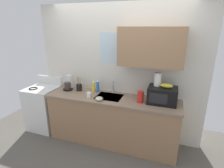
{
  "coord_description": "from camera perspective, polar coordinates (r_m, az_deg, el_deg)",
  "views": [
    {
      "loc": [
        0.96,
        -2.75,
        2.1
      ],
      "look_at": [
        0.0,
        0.0,
        1.15
      ],
      "focal_mm": 28.39,
      "sensor_mm": 36.0,
      "label": 1
    }
  ],
  "objects": [
    {
      "name": "sink_faucet",
      "position": [
        3.35,
        0.35,
        -0.9
      ],
      "size": [
        0.03,
        0.03,
        0.23
      ],
      "primitive_type": "cylinder",
      "color": "#B2B5BA",
      "rests_on": "counter_unit"
    },
    {
      "name": "stove_range",
      "position": [
        4.06,
        -21.0,
        -7.07
      ],
      "size": [
        0.6,
        0.6,
        1.08
      ],
      "color": "white",
      "rests_on": "ground"
    },
    {
      "name": "banana_bunch",
      "position": [
        2.94,
        17.16,
        -0.49
      ],
      "size": [
        0.2,
        0.11,
        0.07
      ],
      "primitive_type": "ellipsoid",
      "color": "gold",
      "rests_on": "microwave"
    },
    {
      "name": "kitchen_wall_assembly",
      "position": [
        3.26,
        3.85,
        4.95
      ],
      "size": [
        3.14,
        0.42,
        2.5
      ],
      "color": "silver",
      "rests_on": "ground"
    },
    {
      "name": "paper_towel_roll",
      "position": [
        2.98,
        14.46,
        1.46
      ],
      "size": [
        0.11,
        0.11,
        0.22
      ],
      "primitive_type": "cylinder",
      "color": "white",
      "rests_on": "microwave"
    },
    {
      "name": "small_bowl",
      "position": [
        3.02,
        -4.16,
        -4.72
      ],
      "size": [
        0.13,
        0.13,
        0.06
      ],
      "primitive_type": "ellipsoid",
      "color": "beige",
      "rests_on": "counter_unit"
    },
    {
      "name": "counter_unit",
      "position": [
        3.35,
        -0.02,
        -11.32
      ],
      "size": [
        2.37,
        0.63,
        0.9
      ],
      "color": "#9E7551",
      "rests_on": "ground"
    },
    {
      "name": "dish_soap_bottle_yellow",
      "position": [
        3.4,
        -5.94,
        -0.78
      ],
      "size": [
        0.06,
        0.06,
        0.23
      ],
      "color": "yellow",
      "rests_on": "counter_unit"
    },
    {
      "name": "utensil_crock",
      "position": [
        3.52,
        -10.53,
        -1.01
      ],
      "size": [
        0.11,
        0.11,
        0.3
      ],
      "color": "black",
      "rests_on": "counter_unit"
    },
    {
      "name": "dish_soap_bottle_blue",
      "position": [
        3.37,
        -4.63,
        -0.79
      ],
      "size": [
        0.06,
        0.06,
        0.25
      ],
      "color": "blue",
      "rests_on": "counter_unit"
    },
    {
      "name": "coffee_maker",
      "position": [
        3.61,
        -13.83,
        -0.14
      ],
      "size": [
        0.19,
        0.21,
        0.28
      ],
      "color": "black",
      "rests_on": "counter_unit"
    },
    {
      "name": "microwave",
      "position": [
        3.0,
        15.9,
        -3.48
      ],
      "size": [
        0.46,
        0.35,
        0.27
      ],
      "color": "black",
      "rests_on": "counter_unit"
    },
    {
      "name": "mug_white",
      "position": [
        3.16,
        -7.42,
        -3.53
      ],
      "size": [
        0.08,
        0.08,
        0.09
      ],
      "primitive_type": "cylinder",
      "color": "white",
      "rests_on": "counter_unit"
    },
    {
      "name": "cereal_canister",
      "position": [
        2.95,
        9.12,
        -4.1
      ],
      "size": [
        0.1,
        0.1,
        0.2
      ],
      "primitive_type": "cylinder",
      "color": "red",
      "rests_on": "counter_unit"
    }
  ]
}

